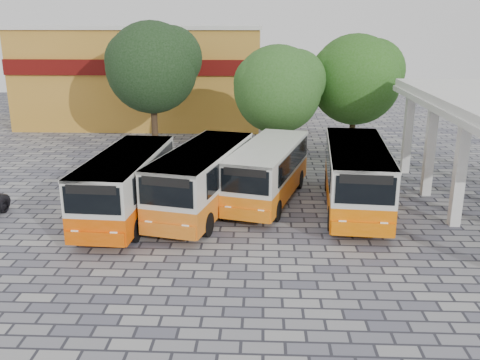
{
  "coord_description": "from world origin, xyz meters",
  "views": [
    {
      "loc": [
        -0.72,
        -20.75,
        8.81
      ],
      "look_at": [
        -1.74,
        3.42,
        1.5
      ],
      "focal_mm": 40.0,
      "sensor_mm": 36.0,
      "label": 1
    }
  ],
  "objects_px": {
    "bus_centre_left": "(203,176)",
    "bus_centre_right": "(268,169)",
    "bus_far_left": "(126,182)",
    "bus_far_right": "(356,173)"
  },
  "relations": [
    {
      "from": "bus_centre_left",
      "to": "bus_centre_right",
      "type": "relative_size",
      "value": 1.06
    },
    {
      "from": "bus_far_left",
      "to": "bus_far_right",
      "type": "xyz_separation_m",
      "value": [
        10.58,
        1.53,
        0.09
      ]
    },
    {
      "from": "bus_centre_left",
      "to": "bus_centre_right",
      "type": "bearing_deg",
      "value": 43.27
    },
    {
      "from": "bus_far_left",
      "to": "bus_far_right",
      "type": "bearing_deg",
      "value": 11.86
    },
    {
      "from": "bus_far_right",
      "to": "bus_centre_left",
      "type": "bearing_deg",
      "value": -169.89
    },
    {
      "from": "bus_far_left",
      "to": "bus_centre_right",
      "type": "relative_size",
      "value": 1.0
    },
    {
      "from": "bus_far_right",
      "to": "bus_centre_right",
      "type": "bearing_deg",
      "value": 169.79
    },
    {
      "from": "bus_far_left",
      "to": "bus_far_right",
      "type": "distance_m",
      "value": 10.69
    },
    {
      "from": "bus_centre_left",
      "to": "bus_centre_right",
      "type": "height_order",
      "value": "bus_centre_left"
    },
    {
      "from": "bus_centre_left",
      "to": "bus_far_right",
      "type": "distance_m",
      "value": 7.23
    }
  ]
}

